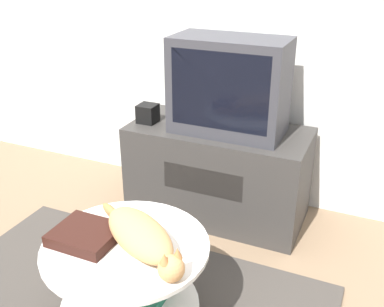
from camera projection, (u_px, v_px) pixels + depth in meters
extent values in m
cube|color=#33302D|center=(218.00, 172.00, 2.64)|extent=(1.02, 0.48, 0.55)
cube|color=black|center=(202.00, 181.00, 2.42)|extent=(0.46, 0.01, 0.15)
cube|color=#333338|center=(229.00, 86.00, 2.38)|extent=(0.61, 0.32, 0.51)
cube|color=black|center=(219.00, 92.00, 2.24)|extent=(0.52, 0.01, 0.40)
cube|color=black|center=(148.00, 113.00, 2.59)|extent=(0.11, 0.11, 0.11)
cylinder|color=#B7B7BC|center=(129.00, 288.00, 1.82)|extent=(0.04, 0.04, 0.40)
cylinder|color=silver|center=(130.00, 305.00, 1.86)|extent=(0.57, 0.57, 0.01)
cylinder|color=silver|center=(126.00, 246.00, 1.74)|extent=(0.65, 0.65, 0.02)
cube|color=#1E664C|center=(147.00, 293.00, 1.89)|extent=(0.17, 0.18, 0.04)
cube|color=#2D478C|center=(120.00, 306.00, 1.84)|extent=(0.19, 0.13, 0.01)
cube|color=black|center=(86.00, 235.00, 1.75)|extent=(0.25, 0.21, 0.05)
ellipsoid|color=tan|center=(140.00, 234.00, 1.69)|extent=(0.43, 0.36, 0.12)
sphere|color=tan|center=(171.00, 268.00, 1.53)|extent=(0.10, 0.10, 0.10)
cone|color=#B2703D|center=(178.00, 253.00, 1.52)|extent=(0.04, 0.04, 0.04)
cone|color=#B2703D|center=(164.00, 259.00, 1.49)|extent=(0.04, 0.04, 0.04)
ellipsoid|color=#B2703D|center=(111.00, 212.00, 1.89)|extent=(0.16, 0.12, 0.04)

